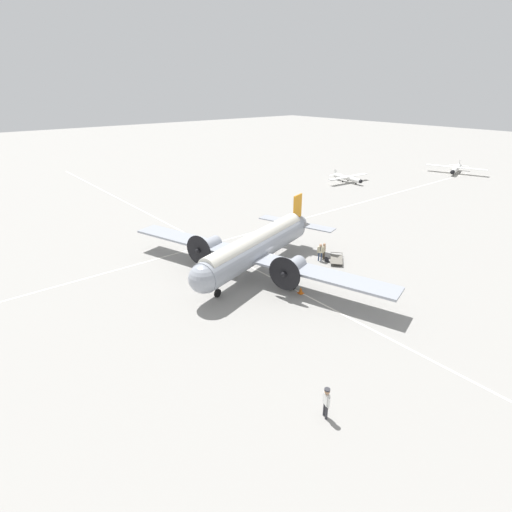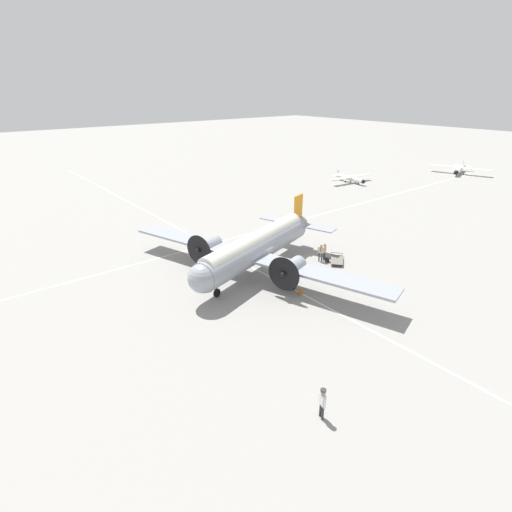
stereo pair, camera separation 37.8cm
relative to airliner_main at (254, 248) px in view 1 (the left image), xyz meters
name	(u,v)px [view 1 (the left image)]	position (x,y,z in m)	size (l,w,h in m)	color
ground_plane	(256,272)	(-0.12, 0.38, -2.43)	(300.00, 300.00, 0.00)	gray
apron_line_eastwest	(259,271)	(-0.12, 0.70, -2.43)	(120.00, 0.16, 0.01)	silver
apron_line_northsouth	(205,245)	(-8.60, 0.38, -2.43)	(0.16, 120.00, 0.01)	silver
airliner_main	(254,248)	(0.00, 0.00, 0.00)	(25.39, 17.10, 5.52)	#9399A3
crew_foreground	(326,400)	(15.50, -7.86, -1.29)	(0.58, 0.39, 1.82)	#2D2D33
passenger_boarding	(320,251)	(1.87, 6.73, -1.35)	(0.50, 0.41, 1.77)	navy
ramp_agent	(324,250)	(1.92, 7.19, -1.37)	(0.30, 0.57, 1.74)	#473D2D
suitcase_near_door	(327,260)	(2.43, 7.08, -2.22)	(0.44, 0.13, 0.46)	#232328
baggage_cart	(336,259)	(3.08, 7.74, -2.15)	(2.35, 2.49, 0.56)	#6B665B
light_aircraft_distant	(456,169)	(-10.12, 58.44, -1.58)	(10.69, 8.17, 2.07)	white
light_aircraft_taxiing	(348,178)	(-18.24, 36.03, -1.66)	(6.69, 9.00, 1.77)	white
traffic_cone	(301,290)	(5.34, 0.62, -2.16)	(0.45, 0.45, 0.59)	orange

